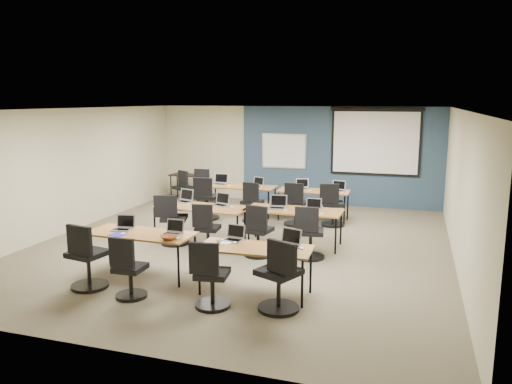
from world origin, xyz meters
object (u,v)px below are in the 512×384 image
(training_table_mid_right, at_px, (293,212))
(task_chair_10, at_px, (295,208))
(task_chair_2, at_px, (210,280))
(utility_table, at_px, (187,178))
(laptop_9, at_px, (258,184))
(laptop_11, at_px, (338,188))
(task_chair_1, at_px, (128,273))
(projector_screen, at_px, (376,138))
(laptop_1, at_px, (173,231))
(laptop_0, at_px, (123,226))
(laptop_6, at_px, (277,205))
(laptop_3, at_px, (290,242))
(training_table_mid_left, at_px, (202,208))
(laptop_5, at_px, (221,202))
(task_chair_6, at_px, (258,235))
(laptop_10, at_px, (302,186))
(whiteboard, at_px, (284,151))
(laptop_4, at_px, (185,199))
(training_table_front_left, at_px, (141,235))
(laptop_7, at_px, (313,207))
(spare_chair_a, at_px, (205,189))
(spare_chair_b, at_px, (183,191))
(task_chair_4, at_px, (172,224))
(task_chair_11, at_px, (332,208))
(laptop_8, at_px, (220,182))
(training_table_front_right, at_px, (255,250))
(laptop_2, at_px, (234,236))
(training_table_back_right, at_px, (314,192))
(task_chair_9, at_px, (252,205))
(training_table_back_left, at_px, (241,188))
(task_chair_0, at_px, (87,262))

(training_table_mid_right, xyz_separation_m, task_chair_10, (-0.33, 1.56, -0.27))
(task_chair_2, relative_size, utility_table, 1.04)
(training_table_mid_right, bearing_deg, laptop_9, 122.69)
(laptop_11, bearing_deg, task_chair_10, -132.67)
(task_chair_1, bearing_deg, utility_table, 107.63)
(projector_screen, distance_m, laptop_1, 7.08)
(laptop_0, xyz_separation_m, laptop_6, (2.02, 2.42, 0.00))
(laptop_3, bearing_deg, training_table_mid_left, 155.94)
(laptop_5, height_order, task_chair_6, task_chair_6)
(laptop_3, bearing_deg, laptop_10, 118.74)
(laptop_9, bearing_deg, whiteboard, 100.45)
(training_table_mid_right, distance_m, laptop_6, 0.36)
(training_table_mid_left, height_order, laptop_4, laptop_4)
(training_table_front_left, xyz_separation_m, training_table_mid_right, (1.99, 2.46, 0.00))
(training_table_mid_left, bearing_deg, laptop_5, 38.24)
(laptop_3, distance_m, utility_table, 7.52)
(whiteboard, bearing_deg, laptop_1, -91.39)
(whiteboard, relative_size, laptop_7, 4.23)
(task_chair_6, distance_m, spare_chair_a, 4.97)
(laptop_5, relative_size, task_chair_6, 0.33)
(laptop_1, distance_m, laptop_10, 4.88)
(utility_table, distance_m, spare_chair_b, 0.75)
(projector_screen, xyz_separation_m, task_chair_4, (-3.55, -4.79, -1.45))
(laptop_5, bearing_deg, task_chair_11, 58.55)
(laptop_8, bearing_deg, training_table_front_right, -64.69)
(training_table_front_left, bearing_deg, laptop_2, 3.66)
(training_table_mid_right, distance_m, laptop_11, 2.39)
(laptop_9, bearing_deg, task_chair_2, -61.53)
(training_table_front_right, xyz_separation_m, training_table_back_right, (-0.09, 4.87, 0.00))
(task_chair_9, bearing_deg, laptop_10, 46.99)
(training_table_front_right, distance_m, laptop_4, 3.66)
(task_chair_1, xyz_separation_m, laptop_11, (2.20, 5.72, 0.40))
(training_table_front_right, bearing_deg, task_chair_6, 104.08)
(laptop_9, distance_m, task_chair_10, 1.45)
(training_table_back_left, distance_m, laptop_4, 2.27)
(projector_screen, relative_size, laptop_2, 8.02)
(training_table_front_left, height_order, training_table_front_right, same)
(task_chair_4, distance_m, utility_table, 4.55)
(laptop_8, height_order, task_chair_9, laptop_8)
(task_chair_0, distance_m, task_chair_4, 2.56)
(projector_screen, relative_size, laptop_7, 7.93)
(laptop_9, xyz_separation_m, task_chair_10, (1.16, -0.79, -0.37))
(training_table_back_right, distance_m, task_chair_4, 3.71)
(task_chair_2, xyz_separation_m, task_chair_4, (-1.94, 2.65, 0.02))
(training_table_mid_right, xyz_separation_m, task_chair_2, (-0.38, -3.35, -0.28))
(training_table_back_left, xyz_separation_m, laptop_1, (0.48, -4.65, 0.11))
(laptop_1, bearing_deg, task_chair_11, 66.55)
(laptop_11, bearing_deg, training_table_back_left, -172.37)
(whiteboard, distance_m, training_table_mid_right, 4.37)
(task_chair_1, bearing_deg, laptop_3, 21.92)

